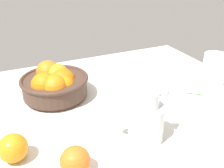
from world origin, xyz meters
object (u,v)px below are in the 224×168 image
object	(u,v)px
fruit_bowl	(55,84)
loose_orange_1	(75,161)
second_glass	(214,71)
juice_pitcher	(146,122)
loose_orange_0	(13,148)

from	to	relation	value
fruit_bowl	loose_orange_1	bearing A→B (deg)	-96.72
second_glass	loose_orange_1	xyz separation A→B (cm)	(-60.81, -22.27, -1.54)
fruit_bowl	second_glass	distance (cm)	58.24
fruit_bowl	second_glass	bearing A→B (deg)	-13.88
fruit_bowl	juice_pitcher	xyz separation A→B (cm)	(16.34, -32.13, 0.13)
juice_pitcher	second_glass	distance (cm)	44.12
juice_pitcher	loose_orange_1	xyz separation A→B (cm)	(-20.60, -4.11, -1.77)
fruit_bowl	second_glass	world-z (taller)	second_glass
fruit_bowl	loose_orange_0	bearing A→B (deg)	-122.02
second_glass	loose_orange_1	distance (cm)	64.78
second_glass	fruit_bowl	bearing A→B (deg)	166.12
fruit_bowl	second_glass	size ratio (longest dim) A/B	1.97
fruit_bowl	loose_orange_0	distance (cm)	30.87
second_glass	loose_orange_1	world-z (taller)	second_glass
second_glass	loose_orange_0	xyz separation A→B (cm)	(-72.89, -12.16, -1.47)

